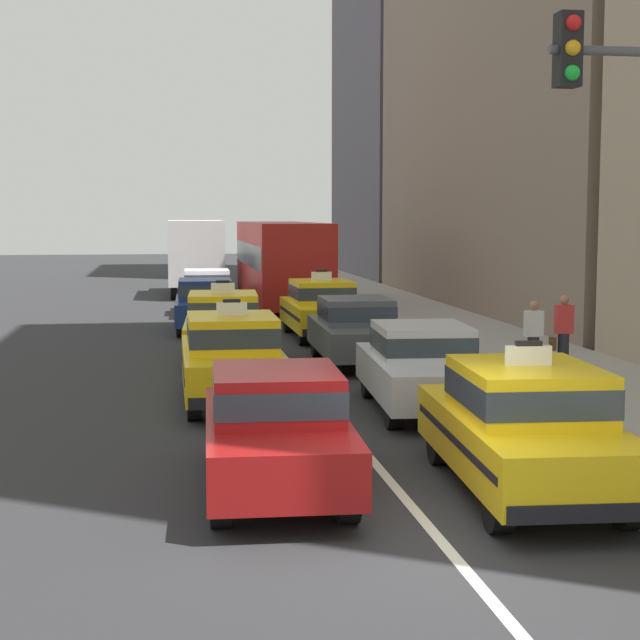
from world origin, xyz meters
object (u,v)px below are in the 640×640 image
taxi_left_second (232,356)px  pedestrian_near_crosswalk (563,335)px  sedan_left_fifth (207,290)px  sedan_right_second (421,365)px  sedan_left_nearest (276,426)px  sedan_left_fourth (205,303)px  pedestrian_mid_block (533,339)px  sedan_right_third (355,329)px  fire_hydrant (571,385)px  box_truck_left_sixth (195,254)px  taxi_right_fourth (321,307)px  taxi_right_nearest (524,425)px  taxi_left_third (223,325)px  bus_right_fifth (281,259)px

taxi_left_second → pedestrian_near_crosswalk: size_ratio=2.72×
sedan_left_fifth → sedan_right_second: bearing=-80.6°
sedan_left_nearest → sedan_right_second: same height
sedan_left_fourth → pedestrian_mid_block: 12.42m
sedan_right_third → sedan_right_second: bearing=-89.1°
sedan_left_nearest → sedan_right_second: size_ratio=0.99×
sedan_right_third → pedestrian_mid_block: size_ratio=2.69×
sedan_left_fourth → sedan_right_third: 8.00m
taxi_left_second → fire_hydrant: (5.77, -2.12, -0.33)m
sedan_left_fifth → box_truck_left_sixth: (-0.13, 8.56, 0.93)m
sedan_left_nearest → pedestrian_near_crosswalk: (6.93, 7.45, 0.14)m
sedan_left_fourth → pedestrian_mid_block: (6.28, -10.71, 0.12)m
taxi_right_fourth → taxi_left_second: bearing=-108.5°
sedan_left_fourth → box_truck_left_sixth: (0.14, 13.83, 0.93)m
sedan_left_fourth → sedan_right_second: same height
sedan_right_second → sedan_left_nearest: bearing=-123.5°
sedan_left_fifth → taxi_right_fourth: taxi_right_fourth is taller
sedan_left_fifth → pedestrian_near_crosswalk: size_ratio=2.58×
sedan_left_fifth → fire_hydrant: size_ratio=5.94×
sedan_left_nearest → pedestrian_mid_block: size_ratio=2.71×
pedestrian_near_crosswalk → sedan_left_nearest: bearing=-132.9°
sedan_left_fourth → pedestrian_mid_block: pedestrian_mid_block is taller
taxi_right_nearest → sedan_right_third: taxi_right_nearest is taller
taxi_left_second → pedestrian_mid_block: bearing=8.6°
sedan_left_fifth → sedan_left_nearest: bearing=-90.2°
taxi_left_second → sedan_left_fourth: taxi_left_second is taller
box_truck_left_sixth → sedan_right_third: box_truck_left_sixth is taller
taxi_left_second → sedan_right_second: bearing=-22.3°
sedan_left_fourth → taxi_left_third: bearing=-88.4°
sedan_left_nearest → taxi_left_third: taxi_left_third is taller
taxi_right_fourth → box_truck_left_sixth: bearing=100.8°
taxi_left_third → bus_right_fifth: (3.01, 14.00, 0.94)m
sedan_right_third → taxi_right_fourth: bearing=90.1°
bus_right_fifth → sedan_right_second: bearing=-89.7°
sedan_right_third → pedestrian_mid_block: pedestrian_mid_block is taller
sedan_right_third → bus_right_fifth: bus_right_fifth is taller
box_truck_left_sixth → bus_right_fifth: (3.04, -6.19, 0.04)m
taxi_left_third → box_truck_left_sixth: box_truck_left_sixth is taller
taxi_right_fourth → pedestrian_near_crosswalk: (3.90, -8.07, 0.11)m
taxi_right_nearest → taxi_right_fourth: same height
taxi_left_third → sedan_right_third: bearing=-17.8°
sedan_left_nearest → taxi_left_third: (-0.00, 11.37, 0.03)m
taxi_right_nearest → taxi_right_fourth: size_ratio=1.02×
sedan_left_fifth → sedan_right_second: size_ratio=0.99×
sedan_left_nearest → taxi_right_nearest: (3.07, -0.60, 0.03)m
taxi_left_second → box_truck_left_sixth: (0.12, 25.50, 0.90)m
taxi_left_second → taxi_right_nearest: same height
taxi_left_third → pedestrian_mid_block: taxi_left_third is taller
sedan_left_fifth → sedan_right_third: 12.94m
box_truck_left_sixth → pedestrian_mid_block: 25.31m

